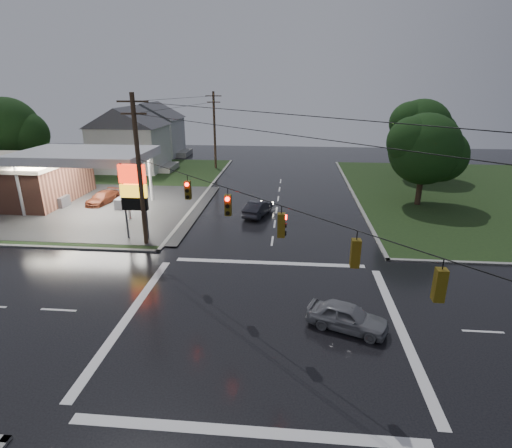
# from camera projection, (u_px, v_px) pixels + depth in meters

# --- Properties ---
(ground) EXTENTS (120.00, 120.00, 0.00)m
(ground) POSITION_uv_depth(u_px,v_px,m) (261.00, 320.00, 20.62)
(ground) COLOR black
(ground) RESTS_ON ground
(grass_nw) EXTENTS (36.00, 36.00, 0.08)m
(grass_nw) POSITION_uv_depth(u_px,v_px,m) (60.00, 186.00, 47.22)
(grass_nw) COLOR black
(grass_nw) RESTS_ON ground
(gas_station) EXTENTS (26.20, 18.00, 5.60)m
(gas_station) POSITION_uv_depth(u_px,v_px,m) (24.00, 177.00, 40.44)
(gas_station) COLOR #2D2D2D
(gas_station) RESTS_ON ground
(pylon_sign) EXTENTS (2.00, 0.35, 6.00)m
(pylon_sign) POSITION_uv_depth(u_px,v_px,m) (133.00, 189.00, 30.02)
(pylon_sign) COLOR #59595E
(pylon_sign) RESTS_ON ground
(utility_pole_nw) EXTENTS (2.20, 0.32, 11.00)m
(utility_pole_nw) POSITION_uv_depth(u_px,v_px,m) (139.00, 170.00, 28.43)
(utility_pole_nw) COLOR #382619
(utility_pole_nw) RESTS_ON ground
(utility_pole_n) EXTENTS (2.20, 0.32, 10.50)m
(utility_pole_n) POSITION_uv_depth(u_px,v_px,m) (215.00, 129.00, 55.26)
(utility_pole_n) COLOR #382619
(utility_pole_n) RESTS_ON ground
(traffic_signals) EXTENTS (26.87, 26.87, 1.47)m
(traffic_signals) POSITION_uv_depth(u_px,v_px,m) (262.00, 200.00, 18.43)
(traffic_signals) COLOR black
(traffic_signals) RESTS_ON ground
(house_near) EXTENTS (11.05, 8.48, 8.60)m
(house_near) POSITION_uv_depth(u_px,v_px,m) (130.00, 138.00, 54.71)
(house_near) COLOR silver
(house_near) RESTS_ON ground
(house_far) EXTENTS (11.05, 8.48, 8.60)m
(house_far) POSITION_uv_depth(u_px,v_px,m) (152.00, 129.00, 66.06)
(house_far) COLOR silver
(house_far) RESTS_ON ground
(tree_nw_behind) EXTENTS (8.93, 7.60, 10.00)m
(tree_nw_behind) POSITION_uv_depth(u_px,v_px,m) (9.00, 129.00, 49.58)
(tree_nw_behind) COLOR black
(tree_nw_behind) RESTS_ON ground
(tree_ne_near) EXTENTS (7.99, 6.80, 8.98)m
(tree_ne_near) POSITION_uv_depth(u_px,v_px,m) (426.00, 149.00, 38.19)
(tree_ne_near) COLOR black
(tree_ne_near) RESTS_ON ground
(tree_ne_far) EXTENTS (8.46, 7.20, 9.80)m
(tree_ne_far) POSITION_uv_depth(u_px,v_px,m) (422.00, 129.00, 48.99)
(tree_ne_far) COLOR black
(tree_ne_far) RESTS_ON ground
(car_north) EXTENTS (2.64, 4.47, 1.39)m
(car_north) POSITION_uv_depth(u_px,v_px,m) (258.00, 208.00, 36.69)
(car_north) COLOR black
(car_north) RESTS_ON ground
(car_crossing) EXTENTS (4.29, 2.95, 1.36)m
(car_crossing) POSITION_uv_depth(u_px,v_px,m) (347.00, 317.00, 19.71)
(car_crossing) COLOR gray
(car_crossing) RESTS_ON ground
(car_pump) EXTENTS (2.47, 4.48, 1.23)m
(car_pump) POSITION_uv_depth(u_px,v_px,m) (103.00, 198.00, 40.30)
(car_pump) COLOR #5B2514
(car_pump) RESTS_ON ground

